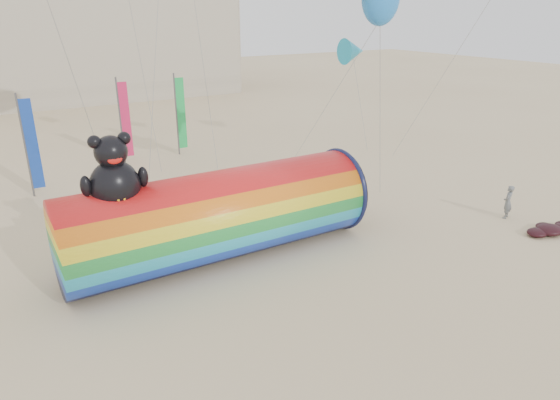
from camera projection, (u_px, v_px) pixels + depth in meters
ground at (290, 279)px, 17.51m from camera, size 160.00×160.00×0.00m
windsock_assembly at (219, 213)px, 18.58m from camera, size 11.55×3.52×5.32m
kite_handler at (508, 202)px, 22.43m from camera, size 0.66×0.56×1.53m
fabric_bundle at (551, 229)px, 21.10m from camera, size 2.62×1.35×0.41m
festival_banners at (118, 125)px, 28.78m from camera, size 9.77×3.72×5.20m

